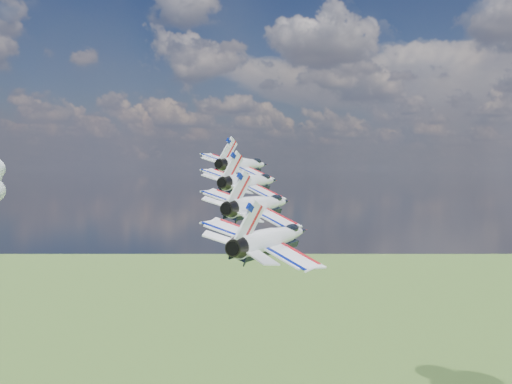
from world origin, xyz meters
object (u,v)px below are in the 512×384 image
Objects in this scene: jet_1 at (252,181)px; jet_2 at (261,205)px; jet_0 at (245,164)px; jet_3 at (274,238)px.

jet_1 reaches higher than jet_2.
jet_2 is at bearing -57.41° from jet_0.
jet_0 is at bearing 122.59° from jet_1.
jet_0 is 1.00× the size of jet_3.
jet_3 is (8.13, -8.84, -2.41)m from jet_2.
jet_2 reaches higher than jet_3.
jet_0 is 36.75m from jet_3.
jet_0 reaches higher than jet_2.
jet_0 is 1.00× the size of jet_1.
jet_2 is (16.27, -17.67, -4.81)m from jet_0.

